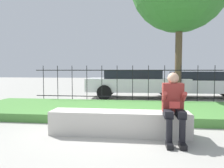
{
  "coord_description": "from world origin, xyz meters",
  "views": [
    {
      "loc": [
        0.56,
        -4.42,
        1.34
      ],
      "look_at": [
        -0.38,
        2.97,
        0.85
      ],
      "focal_mm": 35.0,
      "sensor_mm": 36.0,
      "label": 1
    }
  ],
  "objects_px": {
    "car_parked_center": "(136,83)",
    "person_seated_reader": "(173,104)",
    "stone_bench": "(119,124)",
    "car_parked_right": "(201,84)"
  },
  "relations": [
    {
      "from": "car_parked_center",
      "to": "person_seated_reader",
      "type": "bearing_deg",
      "value": -84.64
    },
    {
      "from": "stone_bench",
      "to": "person_seated_reader",
      "type": "height_order",
      "value": "person_seated_reader"
    },
    {
      "from": "stone_bench",
      "to": "car_parked_center",
      "type": "height_order",
      "value": "car_parked_center"
    },
    {
      "from": "stone_bench",
      "to": "car_parked_right",
      "type": "xyz_separation_m",
      "value": [
        3.28,
        6.32,
        0.46
      ]
    },
    {
      "from": "stone_bench",
      "to": "car_parked_right",
      "type": "relative_size",
      "value": 0.64
    },
    {
      "from": "stone_bench",
      "to": "person_seated_reader",
      "type": "xyz_separation_m",
      "value": [
        1.04,
        -0.3,
        0.49
      ]
    },
    {
      "from": "car_parked_center",
      "to": "stone_bench",
      "type": "bearing_deg",
      "value": -94.28
    },
    {
      "from": "car_parked_right",
      "to": "person_seated_reader",
      "type": "bearing_deg",
      "value": -108.38
    },
    {
      "from": "person_seated_reader",
      "to": "car_parked_center",
      "type": "height_order",
      "value": "car_parked_center"
    },
    {
      "from": "stone_bench",
      "to": "car_parked_right",
      "type": "height_order",
      "value": "car_parked_right"
    }
  ]
}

